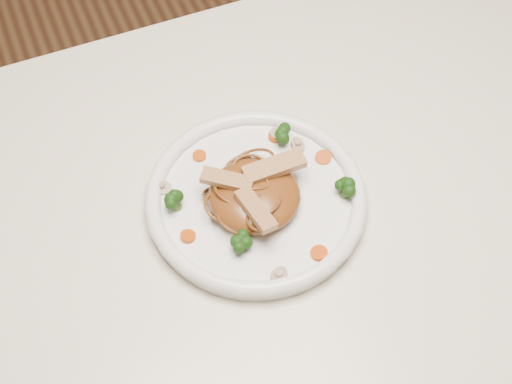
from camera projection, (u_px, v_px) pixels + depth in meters
name	position (u px, v px, depth m)	size (l,w,h in m)	color
table	(282.00, 262.00, 0.98)	(1.20, 0.80, 0.75)	beige
plate	(256.00, 202.00, 0.91)	(0.27, 0.27, 0.02)	white
noodle_mound	(254.00, 195.00, 0.89)	(0.11, 0.11, 0.04)	brown
chicken_a	(274.00, 167.00, 0.88)	(0.08, 0.02, 0.01)	tan
chicken_b	(227.00, 180.00, 0.87)	(0.06, 0.02, 0.01)	tan
chicken_c	(256.00, 210.00, 0.85)	(0.06, 0.02, 0.01)	tan
broccoli_0	(284.00, 133.00, 0.94)	(0.03, 0.03, 0.03)	#17400D
broccoli_1	(175.00, 200.00, 0.88)	(0.03, 0.03, 0.03)	#17400D
broccoli_2	(240.00, 242.00, 0.85)	(0.03, 0.03, 0.03)	#17400D
broccoli_3	(346.00, 187.00, 0.89)	(0.03, 0.03, 0.03)	#17400D
carrot_0	(276.00, 136.00, 0.96)	(0.02, 0.02, 0.01)	#B24006
carrot_1	(188.00, 236.00, 0.87)	(0.02, 0.02, 0.01)	#B24006
carrot_2	(323.00, 157.00, 0.94)	(0.02, 0.02, 0.01)	#B24006
carrot_3	(199.00, 156.00, 0.94)	(0.02, 0.02, 0.01)	#B24006
carrot_4	(319.00, 253.00, 0.86)	(0.02, 0.02, 0.01)	#B24006
mushroom_0	(279.00, 276.00, 0.84)	(0.03, 0.03, 0.01)	#BDA78E
mushroom_1	(298.00, 145.00, 0.95)	(0.02, 0.02, 0.01)	#BDA78E
mushroom_2	(162.00, 188.00, 0.91)	(0.03, 0.03, 0.01)	#BDA78E
mushroom_3	(279.00, 136.00, 0.96)	(0.03, 0.03, 0.01)	#BDA78E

